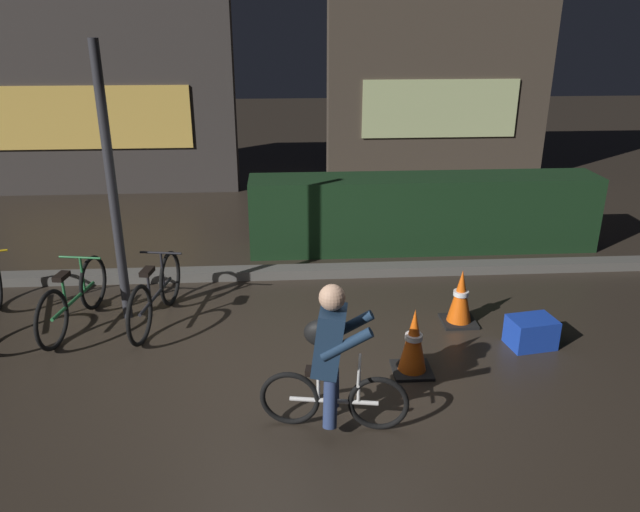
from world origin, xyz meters
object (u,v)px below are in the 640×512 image
object	(u,v)px
street_post	(112,189)
traffic_cone_near	(413,342)
cyclist	(331,357)
parked_bike_left_mid	(74,299)
blue_crate	(531,332)
traffic_cone_far	(461,298)
parked_bike_center_left	(156,294)

from	to	relation	value
street_post	traffic_cone_near	size ratio (longest dim) A/B	4.52
street_post	traffic_cone_near	xyz separation A→B (m)	(2.88, -1.30, -1.14)
traffic_cone_near	cyclist	bearing A→B (deg)	-138.02
traffic_cone_near	parked_bike_left_mid	bearing A→B (deg)	161.74
cyclist	blue_crate	bearing A→B (deg)	37.69
street_post	traffic_cone_far	size ratio (longest dim) A/B	4.73
parked_bike_left_mid	traffic_cone_near	size ratio (longest dim) A/B	2.35
street_post	parked_bike_center_left	xyz separation A→B (m)	(0.35, -0.14, -1.12)
parked_bike_left_mid	blue_crate	distance (m)	4.70
street_post	parked_bike_left_mid	xyz separation A→B (m)	(-0.49, -0.19, -1.13)
parked_bike_center_left	parked_bike_left_mid	bearing A→B (deg)	102.55
parked_bike_center_left	traffic_cone_far	distance (m)	3.24
parked_bike_center_left	cyclist	bearing A→B (deg)	-128.39
traffic_cone_near	blue_crate	bearing A→B (deg)	17.40
traffic_cone_near	blue_crate	size ratio (longest dim) A/B	1.45
street_post	blue_crate	size ratio (longest dim) A/B	6.57
cyclist	traffic_cone_far	bearing A→B (deg)	56.88
parked_bike_center_left	cyclist	distance (m)	2.57
parked_bike_center_left	traffic_cone_near	world-z (taller)	parked_bike_center_left
parked_bike_center_left	street_post	bearing A→B (deg)	77.31
street_post	blue_crate	world-z (taller)	street_post
street_post	traffic_cone_far	xyz separation A→B (m)	(3.58, -0.37, -1.15)
street_post	traffic_cone_far	bearing A→B (deg)	-5.91
street_post	cyclist	size ratio (longest dim) A/B	2.32
traffic_cone_far	cyclist	size ratio (longest dim) A/B	0.49
parked_bike_left_mid	traffic_cone_far	bearing A→B (deg)	-82.89
blue_crate	street_post	bearing A→B (deg)	167.78
parked_bike_left_mid	parked_bike_center_left	bearing A→B (deg)	-77.25
traffic_cone_near	traffic_cone_far	xyz separation A→B (m)	(0.70, 0.93, -0.01)
traffic_cone_near	cyclist	world-z (taller)	cyclist
parked_bike_left_mid	traffic_cone_near	xyz separation A→B (m)	(3.37, -1.11, -0.01)
parked_bike_center_left	traffic_cone_far	xyz separation A→B (m)	(3.23, -0.23, -0.03)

